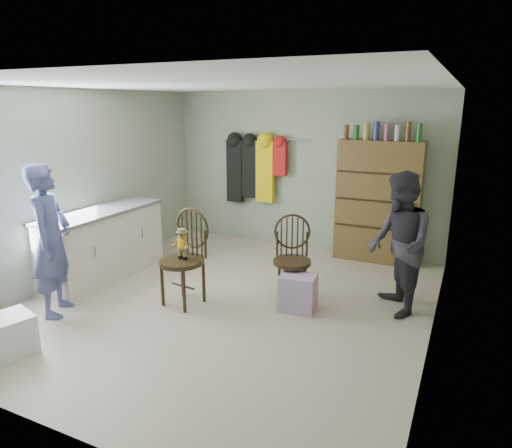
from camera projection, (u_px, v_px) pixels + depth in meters
The scene contains 11 objects.
ground_plane at pixel (230, 302), 5.47m from camera, with size 5.00×5.00×0.00m, color beige.
room_walls at pixel (249, 165), 5.53m from camera, with size 5.00×5.00×5.00m.
counter at pixel (103, 244), 6.16m from camera, with size 0.64×1.86×0.94m.
plastic_tub at pixel (11, 334), 4.32m from camera, with size 0.39×0.37×0.37m, color white.
chair_front at pixel (185, 252), 5.32m from camera, with size 0.57×0.57×1.14m.
chair_far at pixel (292, 255), 5.48m from camera, with size 0.59×0.59×1.02m.
striped_bag at pixel (298, 293), 5.22m from camera, with size 0.40×0.31×0.42m, color pink.
person_left at pixel (51, 241), 5.00m from camera, with size 0.62×0.41×1.70m, color #4C548C.
person_right at pixel (399, 244), 5.02m from camera, with size 0.78×0.61×1.61m, color #2D2B33.
dresser at pixel (378, 201), 6.73m from camera, with size 1.20×0.39×2.07m.
coat_rack at pixel (254, 169), 7.57m from camera, with size 1.42×0.12×1.09m.
Camera 1 is at (2.45, -4.43, 2.31)m, focal length 32.00 mm.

